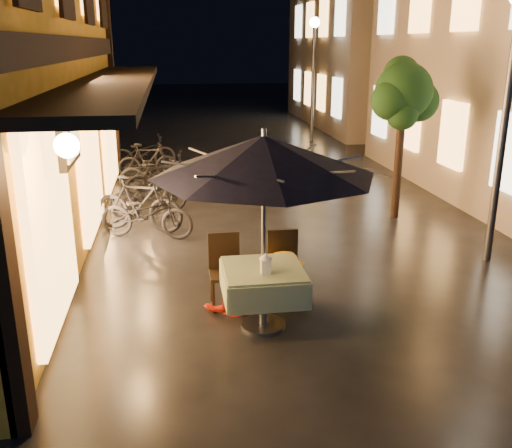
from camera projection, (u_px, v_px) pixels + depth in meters
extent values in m
plane|color=black|center=(346.00, 330.00, 7.00)|extent=(90.00, 90.00, 0.00)
cube|color=black|center=(77.00, 48.00, 9.28)|extent=(0.12, 11.00, 0.35)
cube|color=black|center=(115.00, 82.00, 9.53)|extent=(1.20, 10.50, 0.12)
cube|color=#FFAD4F|center=(51.00, 222.00, 6.57)|extent=(0.10, 2.20, 2.40)
cube|color=#FFAD4F|center=(89.00, 162.00, 9.86)|extent=(0.10, 2.20, 2.40)
cube|color=#FFAD4F|center=(109.00, 133.00, 13.16)|extent=(0.10, 2.20, 2.40)
cube|color=#FFAD4F|center=(511.00, 154.00, 10.12)|extent=(0.10, 1.00, 1.40)
cube|color=#FFAD4F|center=(452.00, 135.00, 12.20)|extent=(0.10, 1.00, 1.40)
cube|color=#FFAD4F|center=(411.00, 121.00, 14.27)|extent=(0.10, 1.00, 1.40)
cube|color=#FFAD4F|center=(421.00, 2.00, 13.42)|extent=(0.10, 1.00, 1.40)
cube|color=#FFAD4F|center=(380.00, 112.00, 16.34)|extent=(0.10, 1.00, 1.40)
cube|color=#FFAD4F|center=(387.00, 7.00, 15.50)|extent=(0.10, 1.00, 1.40)
cube|color=tan|center=(395.00, 40.00, 23.97)|extent=(7.00, 10.00, 7.00)
cube|color=#FFAD4F|center=(337.00, 98.00, 20.49)|extent=(0.10, 1.00, 1.40)
cube|color=#FFAD4F|center=(340.00, 15.00, 19.64)|extent=(0.10, 1.00, 1.40)
cube|color=#FFAD4F|center=(321.00, 93.00, 22.56)|extent=(0.10, 1.00, 1.40)
cube|color=#FFAD4F|center=(324.00, 18.00, 21.72)|extent=(0.10, 1.00, 1.40)
cube|color=#FFAD4F|center=(308.00, 89.00, 24.64)|extent=(0.10, 1.00, 1.40)
cube|color=#FFAD4F|center=(310.00, 20.00, 23.79)|extent=(0.10, 1.00, 1.40)
cube|color=#FFAD4F|center=(297.00, 85.00, 26.71)|extent=(0.10, 1.00, 1.40)
cube|color=#FFAD4F|center=(298.00, 22.00, 25.86)|extent=(0.10, 1.00, 1.40)
cylinder|color=black|center=(398.00, 164.00, 11.25)|extent=(0.16, 0.16, 2.20)
sphere|color=#153314|center=(404.00, 91.00, 10.83)|extent=(1.10, 1.10, 1.10)
sphere|color=#153314|center=(418.00, 101.00, 11.03)|extent=(0.80, 0.80, 0.80)
sphere|color=#153314|center=(391.00, 100.00, 10.69)|extent=(0.76, 0.76, 0.76)
sphere|color=#153314|center=(401.00, 74.00, 11.03)|extent=(0.70, 0.70, 0.70)
sphere|color=#153314|center=(402.00, 114.00, 10.70)|extent=(0.60, 0.60, 0.60)
cylinder|color=#59595E|center=(503.00, 137.00, 8.71)|extent=(0.12, 0.12, 4.00)
cylinder|color=#59595E|center=(313.00, 84.00, 20.02)|extent=(0.12, 0.12, 4.00)
sphere|color=#FFEDC2|center=(315.00, 22.00, 19.40)|extent=(0.36, 0.36, 0.36)
cylinder|color=#59595E|center=(263.00, 300.00, 7.01)|extent=(0.10, 0.10, 0.72)
cylinder|color=#59595E|center=(263.00, 325.00, 7.11)|extent=(0.56, 0.56, 0.04)
cube|color=#2D5C30|center=(263.00, 270.00, 6.89)|extent=(0.95, 0.95, 0.06)
cube|color=#2D5C30|center=(301.00, 281.00, 7.00)|extent=(0.04, 0.95, 0.33)
cube|color=#2D5C30|center=(224.00, 285.00, 6.87)|extent=(0.04, 0.95, 0.33)
cube|color=#2D5C30|center=(257.00, 268.00, 7.39)|extent=(0.95, 0.04, 0.33)
cube|color=#2D5C30|center=(270.00, 299.00, 6.49)|extent=(0.95, 0.04, 0.33)
cylinder|color=#59595E|center=(263.00, 239.00, 6.77)|extent=(0.05, 0.05, 2.30)
cone|color=black|center=(264.00, 156.00, 6.46)|extent=(2.64, 2.64, 0.47)
cylinder|color=#59595E|center=(264.00, 134.00, 6.39)|extent=(0.06, 0.06, 0.12)
cube|color=black|center=(226.00, 275.00, 7.53)|extent=(0.42, 0.42, 0.05)
cube|color=black|center=(224.00, 252.00, 7.64)|extent=(0.42, 0.04, 0.55)
cylinder|color=black|center=(213.00, 297.00, 7.41)|extent=(0.04, 0.04, 0.43)
cylinder|color=black|center=(241.00, 296.00, 7.46)|extent=(0.04, 0.04, 0.43)
cylinder|color=black|center=(211.00, 286.00, 7.75)|extent=(0.04, 0.04, 0.43)
cylinder|color=black|center=(238.00, 285.00, 7.80)|extent=(0.04, 0.04, 0.43)
cube|color=black|center=(285.00, 271.00, 7.65)|extent=(0.42, 0.42, 0.05)
cube|color=black|center=(282.00, 249.00, 7.75)|extent=(0.42, 0.04, 0.55)
cylinder|color=black|center=(274.00, 294.00, 7.52)|extent=(0.04, 0.04, 0.43)
cylinder|color=black|center=(301.00, 292.00, 7.57)|extent=(0.04, 0.04, 0.43)
cylinder|color=black|center=(269.00, 283.00, 7.86)|extent=(0.04, 0.04, 0.43)
cylinder|color=black|center=(295.00, 281.00, 7.91)|extent=(0.04, 0.04, 0.43)
cube|color=white|center=(266.00, 266.00, 6.70)|extent=(0.11, 0.11, 0.18)
cube|color=#FFD88C|center=(266.00, 267.00, 6.70)|extent=(0.07, 0.07, 0.12)
cone|color=white|center=(266.00, 256.00, 6.66)|extent=(0.16, 0.16, 0.07)
imported|color=#BA1706|center=(229.00, 258.00, 7.36)|extent=(0.82, 0.70, 1.45)
imported|color=#FFB300|center=(284.00, 253.00, 7.51)|extent=(0.97, 0.59, 1.45)
imported|color=black|center=(147.00, 214.00, 10.22)|extent=(1.82, 1.10, 0.90)
imported|color=black|center=(139.00, 204.00, 10.57)|extent=(1.79, 1.12, 1.04)
imported|color=black|center=(149.00, 194.00, 11.62)|extent=(1.72, 1.04, 0.85)
imported|color=black|center=(159.00, 179.00, 12.80)|extent=(1.57, 0.75, 0.91)
imported|color=black|center=(159.00, 173.00, 13.25)|extent=(1.91, 0.83, 0.97)
imported|color=black|center=(148.00, 161.00, 14.71)|extent=(1.57, 0.51, 0.93)
imported|color=black|center=(144.00, 152.00, 15.89)|extent=(1.85, 0.93, 0.93)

